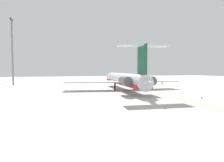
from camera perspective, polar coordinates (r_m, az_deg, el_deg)
name	(u,v)px	position (r m, az deg, el deg)	size (l,w,h in m)	color
ground	(149,89)	(66.23, 10.85, -2.47)	(292.99, 292.99, 0.00)	#B7B5AD
main_jetliner	(125,80)	(62.69, 3.74, 0.44)	(43.56, 38.58, 12.68)	silver
ground_crew_near_nose	(162,83)	(84.86, 14.46, -0.54)	(0.36, 0.29, 1.71)	black
ground_crew_near_tail	(150,82)	(90.34, 11.08, -0.23)	(0.43, 0.29, 1.84)	black
ground_crew_portside	(163,82)	(88.32, 14.76, -0.42)	(0.31, 0.33, 1.66)	black
ground_crew_starboard	(147,82)	(88.01, 10.32, -0.32)	(0.37, 0.32, 1.82)	black
safety_cone_nose	(202,97)	(48.87, 25.02, -4.39)	(0.40, 0.40, 0.55)	#EA590F
safety_cone_wingtip	(137,84)	(90.38, 7.43, -0.76)	(0.40, 0.40, 0.55)	#EA590F
taxiway_centreline	(147,89)	(67.52, 10.22, -2.35)	(84.21, 0.36, 0.01)	gold
light_mast	(12,49)	(93.26, -27.42, 8.31)	(4.00, 0.70, 28.25)	slate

